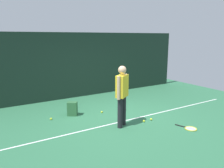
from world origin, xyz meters
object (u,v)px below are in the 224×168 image
(tennis_ball_near_player, at_px, (144,121))
(water_bottle, at_px, (123,107))
(tennis_player, at_px, (122,93))
(tennis_ball_by_fence, at_px, (102,112))
(backpack, at_px, (73,109))
(tennis_racket, at_px, (190,128))
(tennis_ball_mid_court, at_px, (151,119))
(tennis_ball_far_left, at_px, (51,119))

(tennis_ball_near_player, xyz_separation_m, water_bottle, (0.05, 1.19, 0.09))
(tennis_player, distance_m, tennis_ball_by_fence, 1.56)
(tennis_player, relative_size, tennis_ball_by_fence, 25.76)
(backpack, xyz_separation_m, tennis_ball_near_player, (1.55, -1.65, -0.18))
(tennis_racket, xyz_separation_m, water_bottle, (-0.70, 2.22, 0.11))
(tennis_player, height_order, tennis_ball_by_fence, tennis_player)
(tennis_player, distance_m, backpack, 1.92)
(tennis_player, relative_size, water_bottle, 6.70)
(tennis_player, distance_m, tennis_ball_mid_court, 1.37)
(tennis_racket, bearing_deg, tennis_ball_far_left, -148.96)
(tennis_ball_near_player, bearing_deg, tennis_ball_mid_court, -1.04)
(tennis_racket, xyz_separation_m, tennis_ball_far_left, (-3.02, 2.64, 0.02))
(tennis_ball_mid_court, relative_size, water_bottle, 0.26)
(tennis_ball_by_fence, bearing_deg, backpack, 161.17)
(tennis_ball_near_player, height_order, tennis_ball_by_fence, same)
(tennis_racket, height_order, tennis_ball_by_fence, tennis_ball_by_fence)
(tennis_racket, height_order, backpack, backpack)
(tennis_player, bearing_deg, water_bottle, 22.13)
(tennis_racket, xyz_separation_m, tennis_ball_by_fence, (-1.41, 2.38, 0.02))
(water_bottle, bearing_deg, tennis_racket, -72.59)
(tennis_racket, height_order, tennis_ball_mid_court, tennis_ball_mid_court)
(tennis_player, relative_size, tennis_racket, 2.67)
(tennis_ball_mid_court, bearing_deg, tennis_ball_by_fence, 124.63)
(tennis_ball_mid_court, xyz_separation_m, water_bottle, (-0.22, 1.19, 0.09))
(tennis_player, height_order, tennis_ball_mid_court, tennis_player)
(tennis_ball_near_player, bearing_deg, tennis_ball_by_fence, 116.14)
(tennis_ball_far_left, bearing_deg, tennis_player, -44.22)
(tennis_player, xyz_separation_m, tennis_ball_mid_court, (0.99, -0.11, -0.93))
(tennis_player, bearing_deg, backpack, 85.79)
(tennis_player, bearing_deg, tennis_ball_mid_court, -38.68)
(tennis_racket, xyz_separation_m, backpack, (-2.30, 2.69, 0.20))
(tennis_racket, height_order, water_bottle, water_bottle)
(backpack, height_order, tennis_ball_by_fence, backpack)
(tennis_ball_far_left, distance_m, water_bottle, 2.36)
(backpack, distance_m, tennis_ball_near_player, 2.28)
(tennis_ball_near_player, height_order, tennis_ball_mid_court, same)
(tennis_ball_far_left, bearing_deg, tennis_ball_by_fence, -9.22)
(backpack, distance_m, tennis_ball_by_fence, 0.96)
(water_bottle, bearing_deg, tennis_ball_near_player, -92.47)
(tennis_racket, bearing_deg, tennis_ball_near_player, -161.85)
(water_bottle, bearing_deg, tennis_player, -125.34)
(tennis_player, xyz_separation_m, backpack, (-0.84, 1.55, -0.76))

